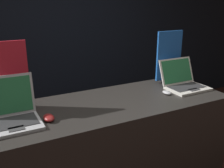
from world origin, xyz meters
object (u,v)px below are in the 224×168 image
object	(u,v)px
mouse_front	(49,118)
mouse_back	(167,93)
promo_stand_front	(5,79)
laptop_front	(12,113)
laptop_back	(183,82)
promo_stand_back	(169,58)

from	to	relation	value
mouse_front	mouse_back	xyz separation A→B (m)	(1.03, 0.04, -0.01)
mouse_front	promo_stand_front	xyz separation A→B (m)	(-0.22, 0.31, 0.22)
mouse_front	mouse_back	world-z (taller)	mouse_front
laptop_front	laptop_back	bearing A→B (deg)	1.27
promo_stand_front	laptop_back	size ratio (longest dim) A/B	1.39
laptop_back	promo_stand_back	distance (m)	0.29
mouse_front	promo_stand_front	size ratio (longest dim) A/B	0.22
laptop_front	promo_stand_back	world-z (taller)	promo_stand_back
promo_stand_back	mouse_back	bearing A→B (deg)	-129.54
laptop_back	mouse_back	xyz separation A→B (m)	(-0.24, -0.07, -0.04)
laptop_front	promo_stand_front	xyz separation A→B (m)	(0.00, 0.23, 0.17)
promo_stand_front	promo_stand_back	world-z (taller)	promo_stand_front
laptop_back	mouse_back	world-z (taller)	laptop_back
promo_stand_front	mouse_back	world-z (taller)	promo_stand_front
laptop_front	mouse_front	bearing A→B (deg)	-19.62
mouse_front	laptop_back	bearing A→B (deg)	4.94
promo_stand_front	mouse_front	bearing A→B (deg)	-55.08
mouse_back	promo_stand_front	bearing A→B (deg)	167.84
promo_stand_front	promo_stand_back	size ratio (longest dim) A/B	1.02
mouse_front	laptop_back	xyz separation A→B (m)	(1.27, 0.11, 0.04)
promo_stand_back	laptop_back	bearing A→B (deg)	-90.00
laptop_front	mouse_back	size ratio (longest dim) A/B	3.55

